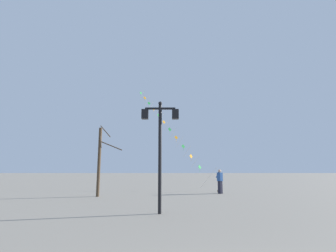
{
  "coord_description": "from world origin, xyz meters",
  "views": [
    {
      "loc": [
        -1.46,
        -1.86,
        1.77
      ],
      "look_at": [
        -1.5,
        15.62,
        4.76
      ],
      "focal_mm": 26.67,
      "sensor_mm": 36.0,
      "label": 1
    }
  ],
  "objects_px": {
    "twin_lantern_lamp_post": "(161,134)",
    "kite_flyer": "(220,181)",
    "kite_train": "(168,126)",
    "bare_tree": "(100,160)"
  },
  "relations": [
    {
      "from": "kite_flyer",
      "to": "bare_tree",
      "type": "relative_size",
      "value": 0.37
    },
    {
      "from": "twin_lantern_lamp_post",
      "to": "bare_tree",
      "type": "xyz_separation_m",
      "value": [
        -4.14,
        6.13,
        -0.85
      ]
    },
    {
      "from": "kite_flyer",
      "to": "kite_train",
      "type": "bearing_deg",
      "value": -0.28
    },
    {
      "from": "twin_lantern_lamp_post",
      "to": "bare_tree",
      "type": "bearing_deg",
      "value": 124.06
    },
    {
      "from": "kite_train",
      "to": "kite_flyer",
      "type": "height_order",
      "value": "kite_train"
    },
    {
      "from": "twin_lantern_lamp_post",
      "to": "kite_flyer",
      "type": "xyz_separation_m",
      "value": [
        4.09,
        8.12,
        -2.3
      ]
    },
    {
      "from": "kite_flyer",
      "to": "bare_tree",
      "type": "xyz_separation_m",
      "value": [
        -8.23,
        -1.99,
        1.45
      ]
    },
    {
      "from": "kite_train",
      "to": "twin_lantern_lamp_post",
      "type": "bearing_deg",
      "value": -90.93
    },
    {
      "from": "twin_lantern_lamp_post",
      "to": "kite_train",
      "type": "bearing_deg",
      "value": 89.07
    },
    {
      "from": "twin_lantern_lamp_post",
      "to": "kite_train",
      "type": "relative_size",
      "value": 0.38
    }
  ]
}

